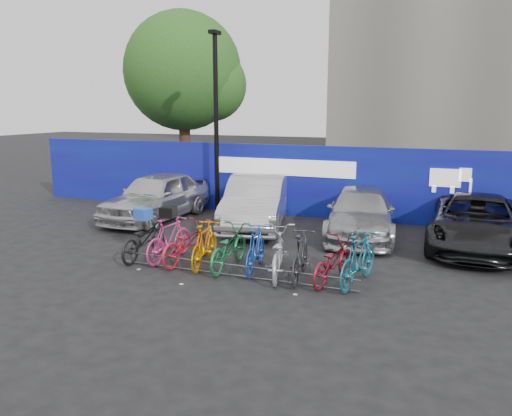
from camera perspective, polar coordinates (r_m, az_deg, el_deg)
The scene contains 21 objects.
ground at distance 11.56m, azimuth -1.58°, elevation -6.97°, with size 100.00×100.00×0.00m, color black.
hoarding at distance 16.83m, azimuth 6.34°, elevation 3.04°, with size 22.00×0.18×2.40m.
tree at distance 23.02m, azimuth -7.77°, elevation 14.91°, with size 5.40×5.20×7.80m.
lamppost at distance 17.21m, azimuth -4.58°, elevation 10.17°, with size 0.25×0.50×6.11m.
bike_rack at distance 10.98m, azimuth -2.80°, elevation -7.08°, with size 5.60×0.03×0.30m.
car_0 at distance 16.69m, azimuth -11.30°, elevation 1.35°, with size 1.85×4.59×1.56m, color #BBBABF.
car_1 at distance 15.33m, azimuth 0.00°, elevation 0.69°, with size 1.66×4.76×1.57m, color #B3B4B9.
car_2 at distance 14.63m, azimuth 11.87°, elevation -0.57°, with size 1.86×4.58×1.33m, color #98999D.
car_3 at distance 14.30m, azimuth 23.91°, elevation -1.50°, with size 2.29×4.96×1.38m, color black.
bike_0 at distance 12.52m, azimuth -12.66°, elevation -3.46°, with size 0.65×1.86×0.98m, color black.
bike_1 at distance 12.21m, azimuth -9.88°, elevation -3.50°, with size 0.50×1.78×1.07m, color #CE387E.
bike_2 at distance 11.98m, azimuth -7.83°, elevation -3.94°, with size 0.66×1.88×0.99m, color #B81B2E.
bike_3 at distance 11.64m, azimuth -5.90°, elevation -4.18°, with size 0.49×1.75×1.05m, color #CD8201.
bike_4 at distance 11.47m, azimuth -3.18°, elevation -4.53°, with size 0.66×1.89×0.99m, color #1C6C3C.
bike_5 at distance 11.26m, azimuth -0.06°, elevation -4.69°, with size 0.49×1.73×1.04m, color #1A44A4.
bike_6 at distance 10.94m, azimuth 2.45°, elevation -5.12°, with size 0.71×2.03×1.07m, color #A9ABB1.
bike_7 at distance 10.75m, azimuth 5.09°, elevation -5.47°, with size 0.50×1.77×1.06m, color #29292C.
bike_8 at distance 10.70m, azimuth 8.78°, elevation -6.02°, with size 0.62×1.77×0.93m, color maroon.
bike_9 at distance 10.58m, azimuth 11.63°, elevation -5.74°, with size 0.53×1.89×1.13m, color #175C6F.
cargo_crate at distance 12.38m, azimuth -12.79°, elevation -0.66°, with size 0.38×0.29×0.27m, color blue.
cargo_topcase at distance 12.05m, azimuth -9.99°, elevation -0.47°, with size 0.34×0.30×0.25m, color black.
Camera 1 is at (4.25, -10.11, 3.66)m, focal length 35.00 mm.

